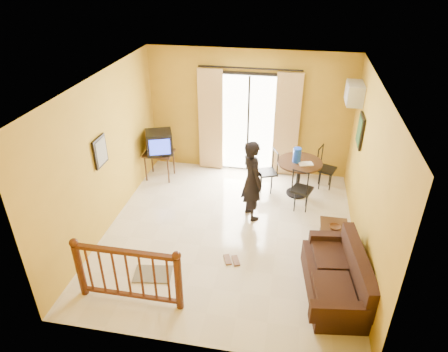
% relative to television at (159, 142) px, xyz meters
% --- Properties ---
extents(ground, '(5.00, 5.00, 0.00)m').
position_rel_television_xyz_m(ground, '(1.87, -1.73, -0.88)').
color(ground, beige).
rests_on(ground, ground).
extents(room_shell, '(5.00, 5.00, 5.00)m').
position_rel_television_xyz_m(room_shell, '(1.87, -1.73, 0.82)').
color(room_shell, white).
rests_on(room_shell, ground).
extents(balcony_door, '(2.25, 0.14, 2.46)m').
position_rel_television_xyz_m(balcony_door, '(1.87, 0.70, 0.31)').
color(balcony_door, black).
rests_on(balcony_door, ground).
extents(tv_table, '(0.63, 0.52, 0.63)m').
position_rel_television_xyz_m(tv_table, '(-0.03, 0.00, -0.33)').
color(tv_table, black).
rests_on(tv_table, ground).
extents(television, '(0.70, 0.67, 0.50)m').
position_rel_television_xyz_m(television, '(0.00, 0.00, 0.00)').
color(television, black).
rests_on(television, tv_table).
extents(picture_left, '(0.05, 0.42, 0.52)m').
position_rel_television_xyz_m(picture_left, '(-0.35, -1.93, 0.67)').
color(picture_left, black).
rests_on(picture_left, room_shell).
extents(dining_table, '(0.93, 0.93, 0.77)m').
position_rel_television_xyz_m(dining_table, '(3.06, -0.16, -0.27)').
color(dining_table, black).
rests_on(dining_table, ground).
extents(water_jug, '(0.16, 0.16, 0.31)m').
position_rel_television_xyz_m(water_jug, '(2.99, -0.18, 0.05)').
color(water_jug, blue).
rests_on(water_jug, dining_table).
extents(serving_tray, '(0.32, 0.25, 0.02)m').
position_rel_television_xyz_m(serving_tray, '(3.18, -0.26, -0.10)').
color(serving_tray, beige).
rests_on(serving_tray, dining_table).
extents(dining_chairs, '(1.76, 1.46, 0.95)m').
position_rel_television_xyz_m(dining_chairs, '(3.06, -0.22, -0.88)').
color(dining_chairs, black).
rests_on(dining_chairs, ground).
extents(air_conditioner, '(0.31, 0.60, 0.40)m').
position_rel_television_xyz_m(air_conditioner, '(3.96, 0.22, 1.27)').
color(air_conditioner, beige).
rests_on(air_conditioner, room_shell).
extents(botanical_print, '(0.05, 0.50, 0.60)m').
position_rel_television_xyz_m(botanical_print, '(4.08, -0.43, 0.77)').
color(botanical_print, black).
rests_on(botanical_print, room_shell).
extents(coffee_table, '(0.47, 0.85, 0.38)m').
position_rel_television_xyz_m(coffee_table, '(3.72, -1.88, -0.63)').
color(coffee_table, black).
rests_on(coffee_table, ground).
extents(bowl, '(0.20, 0.20, 0.06)m').
position_rel_television_xyz_m(bowl, '(3.72, -1.82, -0.47)').
color(bowl, brown).
rests_on(bowl, coffee_table).
extents(sofa, '(0.97, 1.77, 0.80)m').
position_rel_television_xyz_m(sofa, '(3.72, -2.95, -0.58)').
color(sofa, black).
rests_on(sofa, ground).
extents(standing_person, '(0.64, 0.70, 1.60)m').
position_rel_television_xyz_m(standing_person, '(2.20, -1.15, -0.08)').
color(standing_person, black).
rests_on(standing_person, ground).
extents(stair_balustrade, '(1.63, 0.13, 1.04)m').
position_rel_television_xyz_m(stair_balustrade, '(0.72, -3.63, -0.32)').
color(stair_balustrade, '#471E0F').
rests_on(stair_balustrade, ground).
extents(doormat, '(0.65, 0.48, 0.02)m').
position_rel_television_xyz_m(doormat, '(0.85, -3.07, -0.87)').
color(doormat, '#625D4F').
rests_on(doormat, ground).
extents(sandals, '(0.32, 0.27, 0.03)m').
position_rel_television_xyz_m(sandals, '(2.04, -2.52, -0.86)').
color(sandals, brown).
rests_on(sandals, ground).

